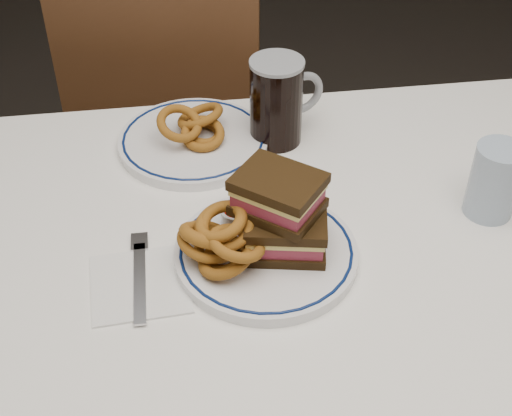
{
  "coord_description": "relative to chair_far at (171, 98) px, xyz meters",
  "views": [
    {
      "loc": [
        -0.1,
        -0.81,
        1.51
      ],
      "look_at": [
        0.01,
        -0.0,
        0.83
      ],
      "focal_mm": 50.0,
      "sensor_mm": 36.0,
      "label": 1
    }
  ],
  "objects": [
    {
      "name": "water_glass",
      "position": [
        0.49,
        -0.76,
        0.26
      ],
      "size": [
        0.08,
        0.08,
        0.13
      ],
      "primitive_type": "cylinder",
      "color": "#96AAC2",
      "rests_on": "dining_table"
    },
    {
      "name": "napkin_fork",
      "position": [
        -0.07,
        -0.84,
        0.2
      ],
      "size": [
        0.15,
        0.19,
        0.01
      ],
      "color": "white",
      "rests_on": "dining_table"
    },
    {
      "name": "beer_mug",
      "position": [
        0.19,
        -0.5,
        0.28
      ],
      "size": [
        0.14,
        0.1,
        0.16
      ],
      "color": "black",
      "rests_on": "dining_table"
    },
    {
      "name": "onion_rings_far",
      "position": [
        0.04,
        -0.5,
        0.24
      ],
      "size": [
        0.13,
        0.13,
        0.08
      ],
      "color": "brown",
      "rests_on": "far_plate"
    },
    {
      "name": "far_plate",
      "position": [
        0.03,
        -0.5,
        0.21
      ],
      "size": [
        0.28,
        0.28,
        0.02
      ],
      "color": "white",
      "rests_on": "dining_table"
    },
    {
      "name": "onion_rings_main",
      "position": [
        0.05,
        -0.83,
        0.26
      ],
      "size": [
        0.13,
        0.12,
        0.11
      ],
      "color": "brown",
      "rests_on": "main_plate"
    },
    {
      "name": "main_plate",
      "position": [
        0.12,
        -0.82,
        0.21
      ],
      "size": [
        0.28,
        0.28,
        0.02
      ],
      "color": "white",
      "rests_on": "dining_table"
    },
    {
      "name": "reuben_sandwich",
      "position": [
        0.14,
        -0.81,
        0.28
      ],
      "size": [
        0.15,
        0.15,
        0.12
      ],
      "color": "black",
      "rests_on": "main_plate"
    },
    {
      "name": "dining_table",
      "position": [
        0.09,
        -0.78,
        0.09
      ],
      "size": [
        1.27,
        0.87,
        0.75
      ],
      "color": "white",
      "rests_on": "floor"
    },
    {
      "name": "chair_far",
      "position": [
        0.0,
        0.0,
        0.0
      ],
      "size": [
        0.56,
        0.56,
        1.01
      ],
      "color": "#462B16",
      "rests_on": "floor"
    },
    {
      "name": "ketchup_ramekin",
      "position": [
        0.08,
        -0.75,
        0.23
      ],
      "size": [
        0.05,
        0.05,
        0.03
      ],
      "color": "white",
      "rests_on": "main_plate"
    }
  ]
}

